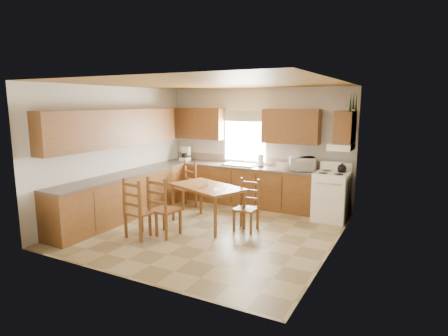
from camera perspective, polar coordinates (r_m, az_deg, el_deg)
The scene contains 35 objects.
floor at distance 7.15m, azimuth -2.21°, elevation -9.38°, with size 4.50×4.50×0.00m, color #8C7954.
ceiling at distance 6.76m, azimuth -2.37°, elevation 12.76°, with size 4.50×4.50×0.00m, color brown.
wall_left at distance 8.18m, azimuth -16.07°, elevation 2.41°, with size 4.50×4.50×0.00m, color beige.
wall_right at distance 6.04m, azimuth 16.53°, elevation -0.17°, with size 4.50×4.50×0.00m, color beige.
wall_back at distance 8.83m, azimuth 5.06°, elevation 3.29°, with size 4.50×4.50×0.00m, color beige.
wall_front at distance 5.04m, azimuth -15.22°, elevation -2.05°, with size 4.50×4.50×0.00m, color beige.
lower_cab_back at distance 8.86m, azimuth 1.98°, elevation -2.62°, with size 3.75×0.60×0.88m, color brown.
lower_cab_left at distance 8.04m, azimuth -14.95°, elevation -4.27°, with size 0.60×3.60×0.88m, color brown.
counter_back at distance 8.77m, azimuth 1.99°, elevation 0.31°, with size 3.75×0.63×0.04m, color #544843.
counter_left at distance 7.94m, azimuth -15.10°, elevation -1.05°, with size 0.63×3.60×0.04m, color #544843.
backsplash at distance 9.02m, azimuth 2.80°, elevation 1.27°, with size 3.75×0.01×0.18m, color gray.
upper_cab_back_left at distance 9.35m, azimuth -4.13°, elevation 6.78°, with size 1.41×0.33×0.75m, color brown.
upper_cab_back_right at distance 8.33m, azimuth 10.17°, elevation 6.27°, with size 1.25×0.33×0.75m, color brown.
upper_cab_left at distance 7.91m, azimuth -16.13°, elevation 5.84°, with size 0.33×3.60×0.75m, color brown.
upper_cab_stove at distance 7.62m, azimuth 17.96°, elevation 5.95°, with size 0.33×0.62×0.62m, color brown.
range_hood at distance 7.66m, azimuth 17.45°, elevation 3.14°, with size 0.44×0.62×0.12m, color white.
window_frame at distance 8.90m, azimuth 3.21°, elevation 4.66°, with size 1.13×0.02×1.18m, color white.
window_pane at distance 8.90m, azimuth 3.20°, elevation 4.66°, with size 1.05×0.01×1.10m, color white.
window_valance at distance 8.84m, azimuth 3.16°, elevation 7.87°, with size 1.19×0.01×0.24m, color #4B623B.
sink_basin at distance 8.74m, azimuth 2.44°, elevation 0.53°, with size 0.75×0.45×0.04m, color silver.
pine_decal_a at distance 7.27m, azimuth 18.74°, elevation 9.53°, with size 0.22×0.22×0.36m, color #133A1A.
pine_decal_b at distance 7.58m, azimuth 19.16°, elevation 9.81°, with size 0.22×0.22×0.36m, color #133A1A.
pine_decal_c at distance 7.90m, azimuth 19.50°, elevation 9.48°, with size 0.22×0.22×0.36m, color #133A1A.
stove at distance 7.90m, azimuth 16.03°, elevation -4.25°, with size 0.65×0.67×0.96m, color white.
coffeemaker at distance 9.49m, azimuth -5.97°, elevation 2.27°, with size 0.22×0.27×0.38m, color white.
paper_towel at distance 8.56m, azimuth 5.63°, elevation 1.13°, with size 0.12×0.12×0.29m, color white.
toaster at distance 8.25m, azimuth 8.79°, elevation 0.33°, with size 0.21×0.13×0.17m, color white.
microwave at distance 8.20m, azimuth 11.80°, elevation 0.61°, with size 0.49×0.35×0.29m, color white.
dining_table at distance 7.34m, azimuth -2.56°, elevation -5.70°, with size 1.45×0.83×0.78m, color brown.
chair_near_left at distance 6.78m, azimuth -12.60°, elevation -5.99°, with size 0.45×0.43×1.07m, color brown.
chair_near_right at distance 6.81m, azimuth -9.03°, elevation -5.75°, with size 0.45×0.43×1.08m, color brown.
chair_far_left at distance 8.54m, azimuth -6.07°, elevation -2.59°, with size 0.44×0.42×1.04m, color brown.
chair_far_right at distance 7.00m, azimuth 3.38°, elevation -5.73°, with size 0.40×0.38×0.95m, color brown.
table_paper at distance 6.94m, azimuth -0.68°, elevation -3.29°, with size 0.21×0.29×0.00m, color white.
table_card at distance 7.27m, azimuth -2.77°, elevation -2.20°, with size 0.09×0.02×0.12m, color white.
Camera 1 is at (3.39, -5.84, 2.37)m, focal length 30.00 mm.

